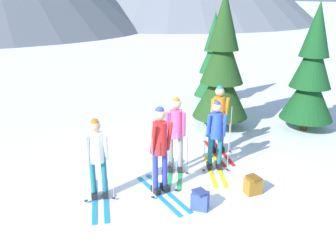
{
  "coord_description": "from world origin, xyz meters",
  "views": [
    {
      "loc": [
        -3.65,
        -6.14,
        3.84
      ],
      "look_at": [
        0.17,
        0.47,
        1.05
      ],
      "focal_mm": 38.42,
      "sensor_mm": 36.0,
      "label": 1
    }
  ],
  "objects_px": {
    "pine_tree_near": "(214,63)",
    "pine_tree_mid": "(311,74)",
    "skier_in_blue": "(216,132)",
    "skier_in_orange": "(219,115)",
    "backpack_on_snow_front": "(200,200)",
    "skier_in_pink": "(176,130)",
    "skier_in_red": "(160,146)",
    "skier_in_white": "(97,156)",
    "backpack_on_snow_beside": "(253,185)",
    "pine_tree_far": "(222,68)"
  },
  "relations": [
    {
      "from": "pine_tree_near",
      "to": "pine_tree_mid",
      "type": "bearing_deg",
      "value": -78.91
    },
    {
      "from": "skier_in_blue",
      "to": "skier_in_orange",
      "type": "distance_m",
      "value": 1.02
    },
    {
      "from": "skier_in_orange",
      "to": "backpack_on_snow_front",
      "type": "relative_size",
      "value": 4.44
    },
    {
      "from": "skier_in_pink",
      "to": "pine_tree_mid",
      "type": "bearing_deg",
      "value": 4.84
    },
    {
      "from": "skier_in_orange",
      "to": "pine_tree_mid",
      "type": "distance_m",
      "value": 3.36
    },
    {
      "from": "skier_in_red",
      "to": "skier_in_orange",
      "type": "bearing_deg",
      "value": 25.57
    },
    {
      "from": "skier_in_pink",
      "to": "pine_tree_near",
      "type": "relative_size",
      "value": 0.54
    },
    {
      "from": "skier_in_white",
      "to": "backpack_on_snow_beside",
      "type": "height_order",
      "value": "skier_in_white"
    },
    {
      "from": "pine_tree_mid",
      "to": "backpack_on_snow_beside",
      "type": "xyz_separation_m",
      "value": [
        -3.94,
        -2.05,
        -1.52
      ]
    },
    {
      "from": "pine_tree_mid",
      "to": "backpack_on_snow_front",
      "type": "distance_m",
      "value": 5.77
    },
    {
      "from": "pine_tree_near",
      "to": "backpack_on_snow_front",
      "type": "height_order",
      "value": "pine_tree_near"
    },
    {
      "from": "skier_in_orange",
      "to": "skier_in_white",
      "type": "bearing_deg",
      "value": -169.07
    },
    {
      "from": "backpack_on_snow_front",
      "to": "pine_tree_near",
      "type": "bearing_deg",
      "value": 51.56
    },
    {
      "from": "skier_in_blue",
      "to": "pine_tree_mid",
      "type": "height_order",
      "value": "pine_tree_mid"
    },
    {
      "from": "skier_in_blue",
      "to": "pine_tree_mid",
      "type": "bearing_deg",
      "value": 10.73
    },
    {
      "from": "skier_in_blue",
      "to": "pine_tree_far",
      "type": "relative_size",
      "value": 0.41
    },
    {
      "from": "skier_in_blue",
      "to": "pine_tree_far",
      "type": "bearing_deg",
      "value": 50.0
    },
    {
      "from": "pine_tree_near",
      "to": "pine_tree_far",
      "type": "height_order",
      "value": "pine_tree_far"
    },
    {
      "from": "skier_in_white",
      "to": "pine_tree_near",
      "type": "bearing_deg",
      "value": 35.77
    },
    {
      "from": "skier_in_blue",
      "to": "pine_tree_far",
      "type": "height_order",
      "value": "pine_tree_far"
    },
    {
      "from": "skier_in_pink",
      "to": "pine_tree_mid",
      "type": "xyz_separation_m",
      "value": [
        4.81,
        0.41,
        0.69
      ]
    },
    {
      "from": "skier_in_red",
      "to": "pine_tree_mid",
      "type": "relative_size",
      "value": 0.5
    },
    {
      "from": "pine_tree_near",
      "to": "skier_in_red",
      "type": "bearing_deg",
      "value": -135.56
    },
    {
      "from": "pine_tree_mid",
      "to": "backpack_on_snow_beside",
      "type": "bearing_deg",
      "value": -152.53
    },
    {
      "from": "skier_in_white",
      "to": "skier_in_blue",
      "type": "bearing_deg",
      "value": -2.14
    },
    {
      "from": "pine_tree_far",
      "to": "backpack_on_snow_front",
      "type": "height_order",
      "value": "pine_tree_far"
    },
    {
      "from": "skier_in_white",
      "to": "pine_tree_far",
      "type": "bearing_deg",
      "value": 24.14
    },
    {
      "from": "skier_in_red",
      "to": "skier_in_white",
      "type": "bearing_deg",
      "value": 159.68
    },
    {
      "from": "pine_tree_near",
      "to": "pine_tree_far",
      "type": "distance_m",
      "value": 2.69
    },
    {
      "from": "pine_tree_near",
      "to": "backpack_on_snow_front",
      "type": "relative_size",
      "value": 8.3
    },
    {
      "from": "skier_in_orange",
      "to": "pine_tree_mid",
      "type": "relative_size",
      "value": 0.47
    },
    {
      "from": "backpack_on_snow_beside",
      "to": "skier_in_pink",
      "type": "bearing_deg",
      "value": 117.68
    },
    {
      "from": "backpack_on_snow_beside",
      "to": "skier_in_red",
      "type": "bearing_deg",
      "value": 148.92
    },
    {
      "from": "pine_tree_mid",
      "to": "pine_tree_near",
      "type": "bearing_deg",
      "value": 101.09
    },
    {
      "from": "skier_in_blue",
      "to": "skier_in_white",
      "type": "bearing_deg",
      "value": 177.86
    },
    {
      "from": "skier_in_red",
      "to": "pine_tree_near",
      "type": "xyz_separation_m",
      "value": [
        4.84,
        4.75,
        0.48
      ]
    },
    {
      "from": "pine_tree_far",
      "to": "backpack_on_snow_beside",
      "type": "bearing_deg",
      "value": -117.56
    },
    {
      "from": "skier_in_red",
      "to": "pine_tree_near",
      "type": "distance_m",
      "value": 6.8
    },
    {
      "from": "pine_tree_far",
      "to": "skier_in_blue",
      "type": "bearing_deg",
      "value": -130.0
    },
    {
      "from": "skier_in_pink",
      "to": "skier_in_blue",
      "type": "relative_size",
      "value": 1.08
    },
    {
      "from": "skier_in_red",
      "to": "skier_in_blue",
      "type": "relative_size",
      "value": 1.12
    },
    {
      "from": "pine_tree_near",
      "to": "backpack_on_snow_beside",
      "type": "bearing_deg",
      "value": -119.36
    },
    {
      "from": "skier_in_red",
      "to": "skier_in_orange",
      "type": "relative_size",
      "value": 1.05
    },
    {
      "from": "backpack_on_snow_beside",
      "to": "pine_tree_far",
      "type": "bearing_deg",
      "value": 62.44
    },
    {
      "from": "skier_in_orange",
      "to": "backpack_on_snow_beside",
      "type": "relative_size",
      "value": 4.65
    },
    {
      "from": "skier_in_blue",
      "to": "backpack_on_snow_front",
      "type": "height_order",
      "value": "skier_in_blue"
    },
    {
      "from": "skier_in_orange",
      "to": "backpack_on_snow_front",
      "type": "height_order",
      "value": "skier_in_orange"
    },
    {
      "from": "skier_in_orange",
      "to": "skier_in_pink",
      "type": "bearing_deg",
      "value": -164.35
    },
    {
      "from": "skier_in_red",
      "to": "pine_tree_far",
      "type": "xyz_separation_m",
      "value": [
        3.43,
        2.48,
        0.8
      ]
    },
    {
      "from": "pine_tree_mid",
      "to": "skier_in_white",
      "type": "bearing_deg",
      "value": -174.52
    }
  ]
}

